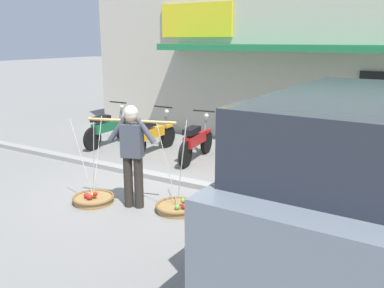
{
  "coord_description": "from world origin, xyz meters",
  "views": [
    {
      "loc": [
        4.15,
        -5.57,
        2.69
      ],
      "look_at": [
        0.43,
        0.6,
        0.85
      ],
      "focal_mm": 38.36,
      "sensor_mm": 36.0,
      "label": 1
    }
  ],
  "objects_px": {
    "motorcycle_nearest_shop": "(107,128)",
    "motorcycle_second_in_row": "(152,135)",
    "fruit_basket_right_side": "(178,207)",
    "fruit_vendor": "(132,150)",
    "parked_truck": "(353,171)",
    "wooden_crate": "(255,167)",
    "motorcycle_end_of_row": "(248,148)",
    "fruit_basket_left_side": "(93,198)",
    "motorcycle_third_in_row": "(196,141)"
  },
  "relations": [
    {
      "from": "wooden_crate",
      "to": "fruit_basket_right_side",
      "type": "bearing_deg",
      "value": -98.23
    },
    {
      "from": "motorcycle_second_in_row",
      "to": "wooden_crate",
      "type": "height_order",
      "value": "motorcycle_second_in_row"
    },
    {
      "from": "fruit_basket_right_side",
      "to": "wooden_crate",
      "type": "bearing_deg",
      "value": 81.77
    },
    {
      "from": "motorcycle_nearest_shop",
      "to": "motorcycle_end_of_row",
      "type": "height_order",
      "value": "same"
    },
    {
      "from": "parked_truck",
      "to": "wooden_crate",
      "type": "xyz_separation_m",
      "value": [
        -2.26,
        2.41,
        -0.97
      ]
    },
    {
      "from": "fruit_basket_left_side",
      "to": "motorcycle_nearest_shop",
      "type": "bearing_deg",
      "value": 128.75
    },
    {
      "from": "fruit_basket_right_side",
      "to": "motorcycle_third_in_row",
      "type": "height_order",
      "value": "fruit_basket_right_side"
    },
    {
      "from": "motorcycle_third_in_row",
      "to": "motorcycle_end_of_row",
      "type": "xyz_separation_m",
      "value": [
        1.25,
        0.05,
        0.0
      ]
    },
    {
      "from": "motorcycle_third_in_row",
      "to": "wooden_crate",
      "type": "height_order",
      "value": "motorcycle_third_in_row"
    },
    {
      "from": "fruit_vendor",
      "to": "fruit_basket_right_side",
      "type": "bearing_deg",
      "value": 17.02
    },
    {
      "from": "fruit_basket_left_side",
      "to": "motorcycle_nearest_shop",
      "type": "relative_size",
      "value": 0.8
    },
    {
      "from": "motorcycle_second_in_row",
      "to": "motorcycle_end_of_row",
      "type": "xyz_separation_m",
      "value": [
        2.48,
        0.06,
        0.0
      ]
    },
    {
      "from": "wooden_crate",
      "to": "fruit_vendor",
      "type": "bearing_deg",
      "value": -112.14
    },
    {
      "from": "fruit_vendor",
      "to": "parked_truck",
      "type": "bearing_deg",
      "value": 3.24
    },
    {
      "from": "motorcycle_nearest_shop",
      "to": "parked_truck",
      "type": "relative_size",
      "value": 0.38
    },
    {
      "from": "motorcycle_nearest_shop",
      "to": "motorcycle_second_in_row",
      "type": "xyz_separation_m",
      "value": [
        1.45,
        -0.01,
        0.0
      ]
    },
    {
      "from": "motorcycle_second_in_row",
      "to": "fruit_vendor",
      "type": "bearing_deg",
      "value": -58.8
    },
    {
      "from": "motorcycle_nearest_shop",
      "to": "wooden_crate",
      "type": "bearing_deg",
      "value": -3.36
    },
    {
      "from": "fruit_vendor",
      "to": "fruit_basket_right_side",
      "type": "distance_m",
      "value": 1.17
    },
    {
      "from": "motorcycle_nearest_shop",
      "to": "parked_truck",
      "type": "distance_m",
      "value": 7.04
    },
    {
      "from": "fruit_vendor",
      "to": "motorcycle_third_in_row",
      "type": "xyz_separation_m",
      "value": [
        -0.49,
        2.84,
        -0.52
      ]
    },
    {
      "from": "fruit_basket_left_side",
      "to": "fruit_basket_right_side",
      "type": "xyz_separation_m",
      "value": [
        1.42,
        0.44,
        0.0
      ]
    },
    {
      "from": "motorcycle_second_in_row",
      "to": "fruit_basket_left_side",
      "type": "bearing_deg",
      "value": -71.67
    },
    {
      "from": "motorcycle_nearest_shop",
      "to": "motorcycle_second_in_row",
      "type": "height_order",
      "value": "same"
    },
    {
      "from": "parked_truck",
      "to": "motorcycle_second_in_row",
      "type": "bearing_deg",
      "value": 152.22
    },
    {
      "from": "fruit_basket_left_side",
      "to": "parked_truck",
      "type": "xyz_separation_m",
      "value": [
        4.02,
        0.41,
        1.06
      ]
    },
    {
      "from": "fruit_vendor",
      "to": "motorcycle_nearest_shop",
      "type": "distance_m",
      "value": 4.29
    },
    {
      "from": "fruit_vendor",
      "to": "motorcycle_nearest_shop",
      "type": "xyz_separation_m",
      "value": [
        -3.17,
        2.85,
        -0.52
      ]
    },
    {
      "from": "fruit_basket_right_side",
      "to": "wooden_crate",
      "type": "relative_size",
      "value": 3.3
    },
    {
      "from": "motorcycle_third_in_row",
      "to": "wooden_crate",
      "type": "xyz_separation_m",
      "value": [
        1.55,
        -0.24,
        -0.29
      ]
    },
    {
      "from": "motorcycle_second_in_row",
      "to": "parked_truck",
      "type": "bearing_deg",
      "value": -27.78
    },
    {
      "from": "fruit_basket_right_side",
      "to": "fruit_vendor",
      "type": "bearing_deg",
      "value": -162.98
    },
    {
      "from": "motorcycle_third_in_row",
      "to": "parked_truck",
      "type": "relative_size",
      "value": 0.37
    },
    {
      "from": "fruit_basket_left_side",
      "to": "motorcycle_end_of_row",
      "type": "relative_size",
      "value": 0.8
    },
    {
      "from": "fruit_vendor",
      "to": "fruit_basket_left_side",
      "type": "bearing_deg",
      "value": -162.43
    },
    {
      "from": "fruit_basket_left_side",
      "to": "fruit_basket_right_side",
      "type": "bearing_deg",
      "value": 17.29
    },
    {
      "from": "fruit_vendor",
      "to": "motorcycle_second_in_row",
      "type": "relative_size",
      "value": 0.93
    },
    {
      "from": "fruit_basket_right_side",
      "to": "motorcycle_end_of_row",
      "type": "distance_m",
      "value": 2.71
    },
    {
      "from": "motorcycle_end_of_row",
      "to": "fruit_vendor",
      "type": "bearing_deg",
      "value": -104.67
    },
    {
      "from": "motorcycle_second_in_row",
      "to": "motorcycle_end_of_row",
      "type": "distance_m",
      "value": 2.48
    },
    {
      "from": "motorcycle_third_in_row",
      "to": "parked_truck",
      "type": "xyz_separation_m",
      "value": [
        3.81,
        -2.66,
        0.68
      ]
    },
    {
      "from": "motorcycle_nearest_shop",
      "to": "fruit_basket_right_side",
      "type": "bearing_deg",
      "value": -34.11
    },
    {
      "from": "fruit_vendor",
      "to": "motorcycle_nearest_shop",
      "type": "bearing_deg",
      "value": 138.05
    },
    {
      "from": "fruit_basket_left_side",
      "to": "parked_truck",
      "type": "bearing_deg",
      "value": 5.84
    },
    {
      "from": "motorcycle_second_in_row",
      "to": "motorcycle_third_in_row",
      "type": "bearing_deg",
      "value": 0.31
    },
    {
      "from": "fruit_basket_left_side",
      "to": "motorcycle_third_in_row",
      "type": "relative_size",
      "value": 0.8
    },
    {
      "from": "fruit_basket_right_side",
      "to": "parked_truck",
      "type": "distance_m",
      "value": 2.81
    },
    {
      "from": "wooden_crate",
      "to": "motorcycle_second_in_row",
      "type": "bearing_deg",
      "value": 175.09
    },
    {
      "from": "motorcycle_end_of_row",
      "to": "wooden_crate",
      "type": "xyz_separation_m",
      "value": [
        0.3,
        -0.3,
        -0.29
      ]
    },
    {
      "from": "fruit_basket_right_side",
      "to": "wooden_crate",
      "type": "height_order",
      "value": "fruit_basket_right_side"
    }
  ]
}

